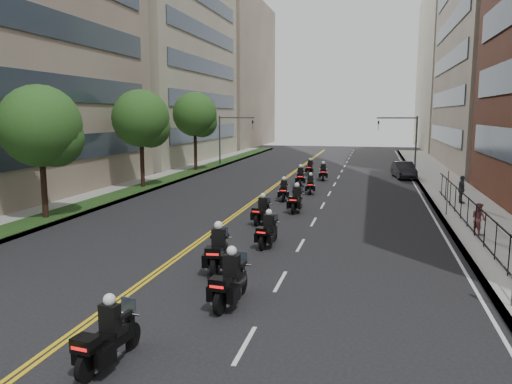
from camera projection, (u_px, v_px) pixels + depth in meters
ground at (130, 333)px, 13.40m from camera, size 160.00×160.00×0.00m
sidewalk_right at (456, 197)px, 34.74m from camera, size 4.00×90.00×0.15m
sidewalk_left at (140, 186)px, 40.13m from camera, size 4.00×90.00×0.15m
grass_strip at (149, 185)px, 39.94m from camera, size 2.00×90.00×0.04m
building_right_far at (471, 69)px, 81.58m from camera, size 15.00×28.00×26.00m
building_left_mid at (144, 23)px, 61.87m from camera, size 16.11×28.00×34.00m
building_left_far at (218, 74)px, 91.36m from camera, size 16.00×28.00×26.00m
iron_fence at (480, 225)px, 22.33m from camera, size 0.05×28.00×1.50m
street_trees at (106, 124)px, 32.98m from camera, size 4.40×38.40×7.98m
traffic_signal_right at (407, 135)px, 51.08m from camera, size 4.09×0.20×5.60m
traffic_signal_left at (228, 133)px, 55.37m from camera, size 4.09×0.20×5.60m
motorcycle_0 at (107, 338)px, 11.53m from camera, size 0.70×2.32×1.72m
motorcycle_1 at (230, 282)px, 15.23m from camera, size 0.71×2.48×1.83m
motorcycle_2 at (218, 252)px, 18.54m from camera, size 0.75×2.54×1.87m
motorcycle_3 at (268, 232)px, 22.06m from camera, size 0.66×2.23×1.65m
motorcycle_4 at (262, 212)px, 26.63m from camera, size 0.67×2.20×1.63m
motorcycle_5 at (296, 200)px, 29.76m from camera, size 0.59×2.39×1.76m
motorcycle_6 at (284, 191)px, 33.77m from camera, size 0.64×2.18×1.61m
motorcycle_7 at (310, 185)px, 36.61m from camera, size 0.60×2.11×1.56m
motorcycle_8 at (300, 177)px, 40.64m from camera, size 0.69×2.36×1.74m
motorcycle_9 at (323, 173)px, 44.04m from camera, size 0.64×2.26×1.67m
motorcycle_10 at (310, 168)px, 47.99m from camera, size 0.50×2.19×1.62m
parked_sedan at (404, 170)px, 45.42m from camera, size 2.21×4.70×1.49m
pedestrian_b at (479, 219)px, 23.62m from camera, size 0.87×0.93×1.52m
pedestrian_c at (462, 189)px, 31.79m from camera, size 0.54×1.09×1.78m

